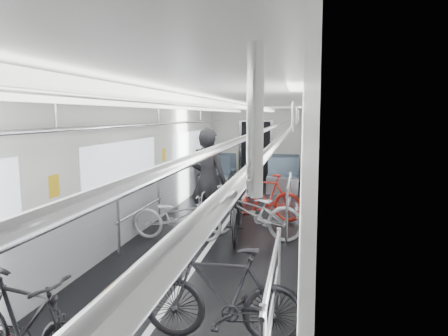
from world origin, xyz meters
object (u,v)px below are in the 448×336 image
object	(u,v)px
bike_left_mid	(24,324)
bike_left_far	(177,217)
person_standing	(208,180)
bike_right_far	(266,196)
person_seated	(208,162)
bike_right_mid	(251,212)
bike_right_near	(224,295)
bike_aisle	(238,209)

from	to	relation	value
bike_left_mid	bike_left_far	xyz separation A→B (m)	(0.13, 3.83, -0.03)
bike_left_mid	person_standing	distance (m)	4.51
bike_right_far	person_seated	size ratio (longest dim) A/B	0.92
bike_left_mid	bike_right_mid	bearing A→B (deg)	-7.75
bike_right_near	person_standing	distance (m)	3.79
bike_left_far	bike_right_far	world-z (taller)	bike_right_far
bike_left_mid	bike_aisle	distance (m)	4.50
person_seated	bike_right_far	bearing A→B (deg)	118.26
bike_aisle	person_seated	distance (m)	4.19
bike_left_far	person_standing	bearing A→B (deg)	-34.47
person_standing	person_seated	distance (m)	3.90
bike_left_far	bike_right_near	world-z (taller)	bike_right_near
bike_right_near	bike_right_mid	distance (m)	3.35
bike_right_far	bike_left_mid	bearing A→B (deg)	3.91
bike_aisle	person_seated	bearing A→B (deg)	105.70
bike_right_near	bike_right_far	bearing A→B (deg)	177.54
bike_right_mid	bike_left_far	bearing A→B (deg)	-65.41
person_seated	bike_left_far	bearing A→B (deg)	88.88
bike_right_mid	bike_right_far	distance (m)	1.43
bike_left_far	bike_right_near	size ratio (longest dim) A/B	1.02
bike_right_mid	bike_aisle	distance (m)	0.31
bike_right_mid	person_standing	size ratio (longest dim) A/B	0.95
bike_right_far	person_seated	distance (m)	3.28
bike_left_mid	bike_right_far	xyz separation A→B (m)	(1.54, 5.59, 0.03)
bike_left_mid	bike_right_near	xyz separation A→B (m)	(1.56, 0.83, 0.02)
bike_left_far	person_standing	xyz separation A→B (m)	(0.42, 0.62, 0.56)
person_standing	bike_aisle	bearing A→B (deg)	-177.41
bike_left_far	bike_right_far	xyz separation A→B (m)	(1.42, 1.76, 0.07)
bike_left_mid	person_seated	xyz separation A→B (m)	(-0.35, 8.25, 0.44)
bike_right_near	bike_aisle	distance (m)	3.54
bike_right_mid	bike_right_far	world-z (taller)	bike_right_mid
bike_right_near	person_seated	bearing A→B (deg)	-168.23
bike_right_far	person_seated	xyz separation A→B (m)	(-1.89, 2.65, 0.40)
bike_aisle	person_seated	size ratio (longest dim) A/B	1.04
bike_right_near	bike_right_mid	world-z (taller)	bike_right_mid
bike_left_far	bike_right_mid	xyz separation A→B (m)	(1.28, 0.34, 0.07)
bike_right_near	bike_left_mid	bearing A→B (deg)	-64.67
bike_left_mid	bike_right_mid	distance (m)	4.40
bike_aisle	bike_left_far	bearing A→B (deg)	-158.41
bike_left_far	bike_right_near	bearing A→B (deg)	-154.52
bike_right_near	bike_left_far	bearing A→B (deg)	-157.15
bike_left_mid	bike_right_near	world-z (taller)	bike_right_near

